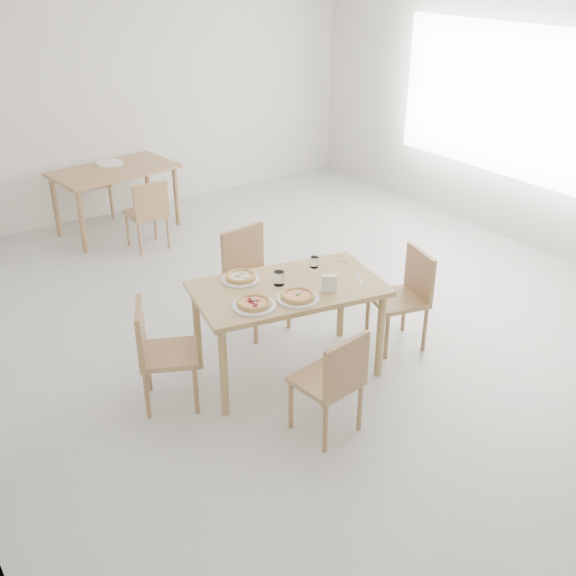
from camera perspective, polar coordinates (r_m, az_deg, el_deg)
room at (r=7.84m, az=18.60°, el=14.63°), size 7.28×7.00×7.00m
main_table at (r=5.03m, az=0.00°, el=-0.77°), size 1.52×1.06×0.75m
chair_south at (r=4.49m, az=3.94°, el=-7.62°), size 0.44×0.44×0.79m
chair_north at (r=5.77m, az=-3.10°, el=1.39°), size 0.48×0.48×0.88m
chair_west at (r=4.86m, az=-10.99°, el=-5.01°), size 0.53×0.53×0.81m
chair_east at (r=5.59m, az=10.01°, el=-0.30°), size 0.50×0.50×0.82m
plate_margherita at (r=4.79m, az=0.82°, el=-0.89°), size 0.31×0.31×0.02m
plate_mushroom at (r=5.08m, az=-4.02°, el=0.75°), size 0.29×0.29×0.02m
plate_pepperoni at (r=4.71m, az=-2.89°, el=-1.51°), size 0.31×0.31×0.02m
pizza_margherita at (r=4.78m, az=0.83°, el=-0.66°), size 0.30×0.30×0.03m
pizza_mushroom at (r=5.07m, az=-4.03°, el=0.98°), size 0.30×0.30×0.03m
pizza_pepperoni at (r=4.69m, az=-2.90°, el=-1.26°), size 0.30×0.30×0.03m
tumbler_a at (r=4.99m, az=-0.77°, el=0.83°), size 0.08×0.08×0.11m
tumbler_b at (r=5.27m, az=2.25°, el=2.21°), size 0.07×0.07×0.09m
napkin_holder at (r=4.89m, az=3.47°, el=0.34°), size 0.13×0.11×0.13m
fork_a at (r=5.42m, az=4.34°, el=2.39°), size 0.05×0.16×0.01m
fork_b at (r=5.11m, az=6.09°, el=0.72°), size 0.11×0.18×0.01m
second_table at (r=8.01m, az=-14.50°, el=9.13°), size 1.44×0.94×0.75m
chair_back_s at (r=7.46m, az=-11.74°, el=6.46°), size 0.39×0.39×0.78m
chair_back_n at (r=8.66m, az=-16.53°, el=9.10°), size 0.48×0.48×0.86m
plate_empty at (r=8.17m, az=-14.85°, el=10.19°), size 0.30×0.30×0.02m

